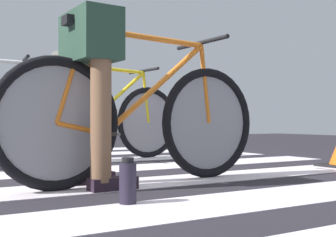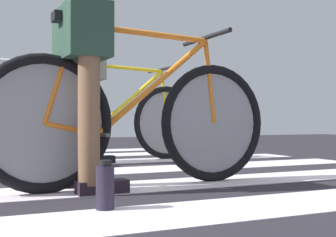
{
  "view_description": "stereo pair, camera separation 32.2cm",
  "coord_description": "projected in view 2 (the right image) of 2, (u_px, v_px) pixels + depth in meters",
  "views": [
    {
      "loc": [
        -0.74,
        -2.87,
        0.39
      ],
      "look_at": [
        0.62,
        -0.55,
        0.41
      ],
      "focal_mm": 46.63,
      "sensor_mm": 36.0,
      "label": 1
    },
    {
      "loc": [
        -0.42,
        -2.87,
        0.39
      ],
      "look_at": [
        0.62,
        -0.55,
        0.41
      ],
      "focal_mm": 46.63,
      "sensor_mm": 36.0,
      "label": 2
    }
  ],
  "objects": [
    {
      "name": "bicycle_3_of_3",
      "position": [
        119.0,
        120.0,
        4.02
      ],
      "size": [
        1.73,
        0.52,
        0.93
      ],
      "rotation": [
        0.0,
        0.0,
        0.11
      ],
      "color": "black",
      "rests_on": "ground"
    },
    {
      "name": "cyclist_3_of_3",
      "position": [
        87.0,
        90.0,
        3.87
      ],
      "size": [
        0.35,
        0.43,
        1.01
      ],
      "rotation": [
        0.0,
        0.0,
        0.11
      ],
      "color": "brown",
      "rests_on": "ground"
    },
    {
      "name": "ground",
      "position": [
        45.0,
        180.0,
        2.79
      ],
      "size": [
        18.0,
        14.0,
        0.02
      ],
      "color": "#28252C"
    },
    {
      "name": "cyclist_1_of_3",
      "position": [
        82.0,
        72.0,
        2.3
      ],
      "size": [
        0.33,
        0.42,
        0.97
      ],
      "rotation": [
        0.0,
        0.0,
        0.05
      ],
      "color": "brown",
      "rests_on": "ground"
    },
    {
      "name": "crosswalk_markings",
      "position": [
        35.0,
        175.0,
        2.97
      ],
      "size": [
        5.38,
        5.0,
        0.0
      ],
      "color": "silver",
      "rests_on": "ground"
    },
    {
      "name": "water_bottle",
      "position": [
        105.0,
        187.0,
        1.8
      ],
      "size": [
        0.08,
        0.08,
        0.21
      ],
      "color": "#241E2E",
      "rests_on": "ground"
    },
    {
      "name": "bicycle_1_of_3",
      "position": [
        136.0,
        118.0,
        2.44
      ],
      "size": [
        1.74,
        0.52,
        0.93
      ],
      "rotation": [
        0.0,
        0.0,
        0.05
      ],
      "color": "black",
      "rests_on": "ground"
    }
  ]
}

